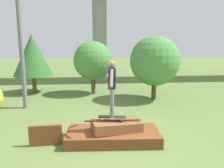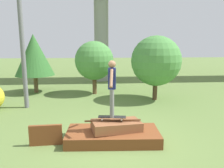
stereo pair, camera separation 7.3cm
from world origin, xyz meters
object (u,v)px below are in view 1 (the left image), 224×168
skater (112,85)px  tree_behind_right (93,61)px  skateboard (112,117)px  tree_behind_left (155,61)px  utility_pole (19,16)px  tree_mid_back (32,55)px

skater → tree_behind_right: tree_behind_right is taller
skateboard → tree_behind_right: (-0.54, 6.46, 1.20)m
skater → tree_behind_left: 5.51m
tree_behind_left → tree_behind_right: bearing=152.8°
tree_behind_left → tree_behind_right: tree_behind_left is taller
tree_behind_right → tree_behind_left: bearing=-27.2°
skateboard → tree_behind_left: tree_behind_left is taller
skateboard → utility_pole: size_ratio=0.11×
skater → tree_mid_back: bearing=120.0°
skateboard → tree_behind_left: 5.66m
skateboard → tree_behind_left: size_ratio=0.25×
skateboard → utility_pole: 6.30m
skateboard → tree_behind_right: tree_behind_right is taller
tree_mid_back → tree_behind_right: bearing=-10.4°
skateboard → skater: size_ratio=0.51×
skateboard → tree_behind_right: 6.59m
tree_behind_left → skateboard: bearing=-118.8°
utility_pole → tree_behind_left: utility_pole is taller
skater → utility_pole: 5.83m
skateboard → tree_mid_back: bearing=120.0°
tree_behind_left → skater: bearing=-118.8°
skater → utility_pole: utility_pole is taller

